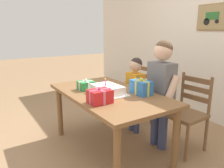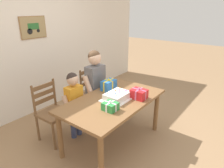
# 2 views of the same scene
# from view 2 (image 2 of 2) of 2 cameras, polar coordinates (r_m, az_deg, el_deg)

# --- Properties ---
(ground_plane) EXTENTS (20.00, 20.00, 0.00)m
(ground_plane) POSITION_cam_2_polar(r_m,az_deg,el_deg) (3.26, 0.29, -16.07)
(ground_plane) COLOR #997551
(back_wall) EXTENTS (6.40, 0.11, 2.60)m
(back_wall) POSITION_cam_2_polar(r_m,az_deg,el_deg) (4.07, -21.48, 10.20)
(back_wall) COLOR silver
(back_wall) RESTS_ON ground
(dining_table) EXTENTS (1.57, 0.88, 0.73)m
(dining_table) POSITION_cam_2_polar(r_m,az_deg,el_deg) (2.92, 0.31, -6.02)
(dining_table) COLOR brown
(dining_table) RESTS_ON ground
(birthday_cake) EXTENTS (0.44, 0.34, 0.19)m
(birthday_cake) POSITION_cam_2_polar(r_m,az_deg,el_deg) (2.86, 1.50, -3.51)
(birthday_cake) COLOR white
(birthday_cake) RESTS_ON dining_table
(gift_box_red_large) EXTENTS (0.18, 0.22, 0.17)m
(gift_box_red_large) POSITION_cam_2_polar(r_m,az_deg,el_deg) (2.91, 7.63, -2.80)
(gift_box_red_large) COLOR red
(gift_box_red_large) RESTS_ON dining_table
(gift_box_beside_cake) EXTENTS (0.17, 0.18, 0.14)m
(gift_box_beside_cake) POSITION_cam_2_polar(r_m,az_deg,el_deg) (2.57, -0.50, -6.35)
(gift_box_beside_cake) COLOR #2D8E42
(gift_box_beside_cake) RESTS_ON dining_table
(gift_box_corner_small) EXTENTS (0.25, 0.16, 0.19)m
(gift_box_corner_small) POSITION_cam_2_polar(r_m,az_deg,el_deg) (3.18, -0.94, -0.30)
(gift_box_corner_small) COLOR #286BB7
(gift_box_corner_small) RESTS_ON dining_table
(chair_left) EXTENTS (0.43, 0.43, 0.92)m
(chair_left) POSITION_cam_2_polar(r_m,az_deg,el_deg) (3.23, -16.63, -7.56)
(chair_left) COLOR brown
(chair_left) RESTS_ON ground
(chair_right) EXTENTS (0.44, 0.44, 0.92)m
(chair_right) POSITION_cam_2_polar(r_m,az_deg,el_deg) (3.79, -5.10, -2.33)
(chair_right) COLOR brown
(chair_right) RESTS_ON ground
(child_older) EXTENTS (0.48, 0.28, 1.33)m
(child_older) POSITION_cam_2_polar(r_m,az_deg,el_deg) (3.37, -4.71, 0.85)
(child_older) COLOR #38426B
(child_older) RESTS_ON ground
(child_younger) EXTENTS (0.39, 0.23, 1.08)m
(child_younger) POSITION_cam_2_polar(r_m,az_deg,el_deg) (3.11, -10.70, -4.30)
(child_younger) COLOR #38426B
(child_younger) RESTS_ON ground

